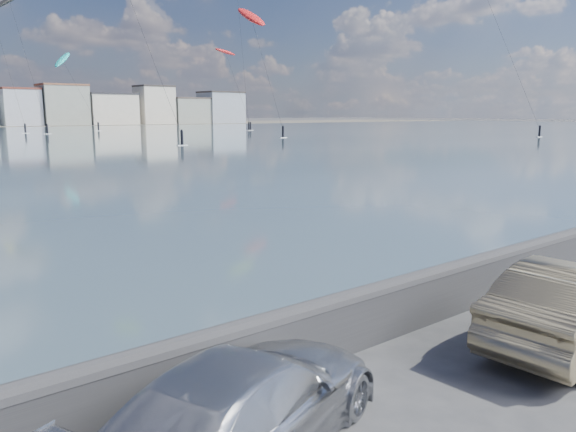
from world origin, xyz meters
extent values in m
cube|color=#28282B|center=(0.00, 2.70, 0.45)|extent=(400.00, 0.35, 0.90)
cylinder|color=#28282B|center=(0.00, 2.70, 0.90)|extent=(400.00, 0.36, 0.36)
cube|color=#B2B7C6|center=(41.00, 186.00, 5.50)|extent=(11.00, 9.00, 11.00)
cube|color=brown|center=(41.00, 186.00, 11.30)|extent=(11.22, 9.18, 0.60)
cube|color=gray|center=(54.00, 186.00, 6.25)|extent=(14.00, 11.00, 12.50)
cube|color=brown|center=(54.00, 186.00, 12.80)|extent=(14.28, 11.22, 0.60)
cube|color=beige|center=(69.50, 186.00, 5.00)|extent=(16.00, 12.00, 10.00)
cube|color=#2D2D33|center=(69.50, 186.00, 10.30)|extent=(16.32, 12.24, 0.60)
cube|color=beige|center=(86.00, 186.00, 6.50)|extent=(12.00, 10.00, 13.00)
cube|color=#383330|center=(86.00, 186.00, 13.30)|extent=(12.24, 10.20, 0.60)
cube|color=gray|center=(99.50, 186.00, 4.50)|extent=(14.00, 11.00, 9.00)
cube|color=#4C423D|center=(99.50, 186.00, 9.30)|extent=(14.28, 11.22, 0.60)
cube|color=#9EA8B7|center=(114.00, 186.00, 5.75)|extent=(15.00, 12.00, 11.50)
cube|color=#383330|center=(114.00, 186.00, 11.80)|extent=(15.30, 12.24, 0.60)
imported|color=#AEB0B6|center=(-1.83, 1.29, 0.66)|extent=(4.88, 3.34, 1.31)
cube|color=white|center=(69.70, 103.79, 0.05)|extent=(1.40, 0.42, 0.08)
cylinder|color=black|center=(69.70, 103.79, 0.95)|extent=(0.36, 0.36, 1.70)
sphere|color=black|center=(69.70, 103.79, 1.85)|extent=(0.28, 0.28, 0.28)
cylinder|color=black|center=(70.41, 107.04, 17.95)|extent=(1.46, 6.53, 33.31)
ellipsoid|color=black|center=(24.37, 119.34, 25.56)|extent=(8.67, 5.11, 5.70)
cube|color=white|center=(26.80, 109.46, 0.05)|extent=(1.40, 0.42, 0.08)
cylinder|color=black|center=(26.80, 109.46, 0.95)|extent=(0.36, 0.36, 1.70)
sphere|color=black|center=(26.80, 109.46, 1.85)|extent=(0.28, 0.28, 0.28)
cylinder|color=black|center=(25.59, 114.40, 13.43)|extent=(2.47, 9.92, 24.27)
cube|color=white|center=(24.49, 115.88, 0.05)|extent=(1.40, 0.42, 0.08)
cylinder|color=black|center=(24.49, 115.88, 0.95)|extent=(0.36, 0.36, 1.70)
sphere|color=black|center=(24.49, 115.88, 1.85)|extent=(0.28, 0.28, 0.28)
cylinder|color=black|center=(23.67, 122.15, 13.36)|extent=(1.67, 12.58, 24.14)
ellipsoid|color=red|center=(52.16, 77.55, 20.00)|extent=(5.45, 10.79, 5.45)
cube|color=white|center=(51.87, 68.50, 0.05)|extent=(1.40, 0.42, 0.08)
cylinder|color=black|center=(51.87, 68.50, 0.95)|extent=(0.36, 0.36, 1.70)
sphere|color=black|center=(51.87, 68.50, 1.85)|extent=(0.28, 0.28, 0.28)
cylinder|color=black|center=(52.02, 73.02, 10.65)|extent=(0.32, 9.07, 18.71)
ellipsoid|color=red|center=(69.42, 112.65, 18.18)|extent=(8.10, 5.12, 1.96)
cube|color=white|center=(69.64, 103.02, 0.05)|extent=(1.40, 0.42, 0.08)
cylinder|color=black|center=(69.64, 103.02, 0.95)|extent=(0.36, 0.36, 1.70)
sphere|color=black|center=(69.64, 103.02, 1.85)|extent=(0.28, 0.28, 0.28)
cylinder|color=black|center=(69.53, 107.83, 9.74)|extent=(0.25, 9.66, 16.89)
cube|color=white|center=(28.51, 59.19, 0.05)|extent=(1.40, 0.42, 0.08)
cylinder|color=black|center=(28.51, 59.19, 0.95)|extent=(0.36, 0.36, 1.70)
sphere|color=black|center=(28.51, 59.19, 1.85)|extent=(0.28, 0.28, 0.28)
cylinder|color=black|center=(26.65, 65.09, 13.96)|extent=(3.76, 11.83, 25.33)
ellipsoid|color=#19BFBF|center=(39.33, 137.24, 16.44)|extent=(6.86, 7.62, 5.17)
cube|color=white|center=(41.36, 121.95, 0.05)|extent=(1.40, 0.42, 0.08)
cylinder|color=black|center=(41.36, 121.95, 0.95)|extent=(0.36, 0.36, 1.70)
sphere|color=black|center=(41.36, 121.95, 1.85)|extent=(0.28, 0.28, 0.28)
cylinder|color=black|center=(40.34, 129.60, 8.87)|extent=(2.06, 15.31, 15.16)
cube|color=white|center=(86.98, 43.67, 0.05)|extent=(1.40, 0.42, 0.08)
cylinder|color=black|center=(86.98, 43.67, 0.95)|extent=(0.36, 0.36, 1.70)
sphere|color=black|center=(86.98, 43.67, 1.85)|extent=(0.28, 0.28, 0.28)
cylinder|color=black|center=(86.35, 50.18, 14.77)|extent=(1.28, 13.06, 26.96)
camera|label=1|loc=(-5.23, -3.74, 4.03)|focal=35.00mm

